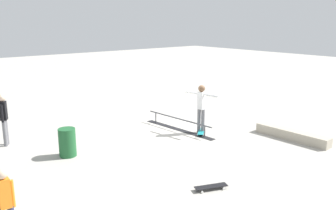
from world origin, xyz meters
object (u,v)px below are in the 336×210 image
bystander_orange_shirt (5,203)px  trash_bin (67,142)px  loose_skateboard_black (211,187)px  skate_ledge (292,135)px  bystander_black_shirt (4,117)px  grind_rail (179,125)px  skater_main (201,105)px  skateboard_main (201,131)px

bystander_orange_shirt → trash_bin: bearing=-126.0°
bystander_orange_shirt → loose_skateboard_black: 4.45m
skate_ledge → bystander_black_shirt: size_ratio=1.54×
bystander_black_shirt → loose_skateboard_black: bystander_black_shirt is taller
skate_ledge → grind_rail: bearing=34.7°
skater_main → bystander_black_shirt: (3.01, 5.68, -0.06)m
skate_ledge → skater_main: bearing=37.0°
skate_ledge → bystander_orange_shirt: bystander_orange_shirt is taller
skate_ledge → trash_bin: bearing=62.5°
skater_main → grind_rail: bearing=-162.7°
bystander_black_shirt → bystander_orange_shirt: 5.71m
trash_bin → grind_rail: bearing=-91.9°
skateboard_main → loose_skateboard_black: size_ratio=0.90×
loose_skateboard_black → skateboard_main: bearing=-109.8°
skate_ledge → skater_main: size_ratio=1.49×
bystander_orange_shirt → loose_skateboard_black: (-0.77, -4.31, -0.77)m
loose_skateboard_black → trash_bin: (4.16, 1.69, 0.34)m
bystander_orange_shirt → loose_skateboard_black: bystander_orange_shirt is taller
skater_main → trash_bin: (0.90, 4.56, -0.58)m
bystander_black_shirt → grind_rail: bearing=97.1°
skate_ledge → loose_skateboard_black: size_ratio=3.12×
bystander_orange_shirt → loose_skateboard_black: bearing=171.6°
loose_skateboard_black → trash_bin: size_ratio=0.98×
grind_rail → skater_main: skater_main is taller
bystander_black_shirt → loose_skateboard_black: (-6.27, -2.81, -0.86)m
trash_bin → skate_ledge: bearing=-117.5°
grind_rail → bystander_orange_shirt: 7.57m
skate_ledge → bystander_black_shirt: bystander_black_shirt is taller
grind_rail → bystander_black_shirt: 5.81m
skateboard_main → trash_bin: trash_bin is taller
skater_main → loose_skateboard_black: bearing=-50.5°
skate_ledge → loose_skateboard_black: (-0.82, 4.71, -0.08)m
bystander_black_shirt → loose_skateboard_black: bearing=54.3°
bystander_black_shirt → trash_bin: size_ratio=1.98×
grind_rail → skater_main: size_ratio=1.90×
grind_rail → loose_skateboard_black: bearing=143.4°
skater_main → bystander_orange_shirt: skater_main is taller
grind_rail → loose_skateboard_black: (-4.02, 2.49, -0.12)m
trash_bin → bystander_black_shirt: bearing=27.9°
skate_ledge → trash_bin: 7.23m
bystander_orange_shirt → skateboard_main: bearing=-159.6°
skateboard_main → bystander_orange_shirt: size_ratio=0.49×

